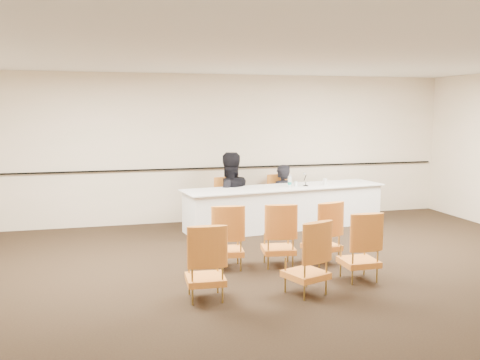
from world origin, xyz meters
name	(u,v)px	position (x,y,z in m)	size (l,w,h in m)	color
floor	(285,277)	(0.00, 0.00, 0.00)	(10.00, 10.00, 0.00)	black
ceiling	(287,55)	(0.00, 0.00, 3.00)	(10.00, 10.00, 0.00)	silver
wall_back	(220,148)	(0.00, 4.00, 1.50)	(10.00, 0.04, 3.00)	beige
wall_rail	(220,168)	(0.00, 3.96, 1.10)	(9.80, 0.04, 0.03)	black
panel_table	(285,207)	(1.06, 2.95, 0.40)	(4.03, 0.92, 0.81)	white
panelist_main	(281,204)	(1.21, 3.57, 0.36)	(0.59, 0.39, 1.62)	black
panelist_main_chair	(282,198)	(1.21, 3.57, 0.47)	(0.50, 0.50, 0.95)	orange
panelist_second	(229,201)	(0.05, 3.41, 0.49)	(0.95, 0.74, 1.95)	black
panelist_second_chair	(229,202)	(0.05, 3.41, 0.47)	(0.50, 0.50, 0.95)	orange
papers	(301,186)	(1.38, 2.95, 0.81)	(0.30, 0.22, 0.00)	silver
microphone	(306,180)	(1.47, 2.92, 0.94)	(0.09, 0.19, 0.26)	black
water_bottle	(290,181)	(1.14, 2.92, 0.93)	(0.07, 0.07, 0.24)	teal
drinking_glass	(296,184)	(1.28, 2.96, 0.86)	(0.06, 0.06, 0.10)	white
coffee_cup	(325,182)	(1.89, 2.94, 0.87)	(0.09, 0.09, 0.13)	silver
aud_chair_front_left	(227,236)	(-0.66, 0.64, 0.47)	(0.50, 0.50, 0.95)	orange
aud_chair_front_mid	(278,234)	(0.09, 0.55, 0.47)	(0.50, 0.50, 0.95)	orange
aud_chair_front_right	(322,232)	(0.77, 0.53, 0.47)	(0.50, 0.50, 0.95)	orange
aud_chair_back_left	(205,261)	(-1.22, -0.53, 0.47)	(0.50, 0.50, 0.95)	orange
aud_chair_back_mid	(306,257)	(0.03, -0.68, 0.47)	(0.50, 0.50, 0.95)	orange
aud_chair_back_right	(359,245)	(0.93, -0.34, 0.47)	(0.50, 0.50, 0.95)	orange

